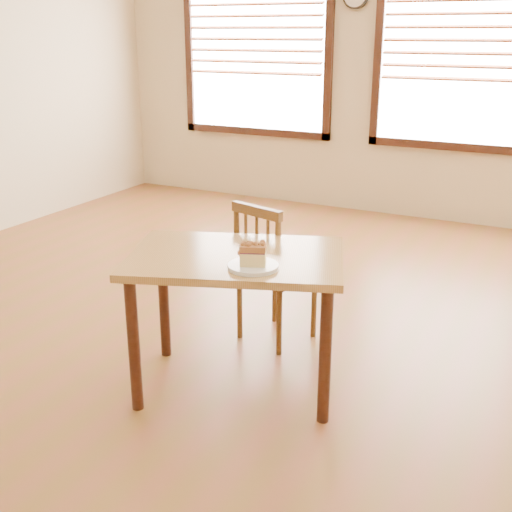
{
  "coord_description": "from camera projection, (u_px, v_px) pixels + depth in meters",
  "views": [
    {
      "loc": [
        1.4,
        -2.46,
        1.82
      ],
      "look_at": [
        0.08,
        0.11,
        0.8
      ],
      "focal_mm": 45.0,
      "sensor_mm": 36.0,
      "label": 1
    }
  ],
  "objects": [
    {
      "name": "window_right",
      "position": [
        469.0,
        32.0,
        5.87
      ],
      "size": [
        1.76,
        0.1,
        1.96
      ],
      "color": "white",
      "rests_on": "room_shell"
    },
    {
      "name": "ground",
      "position": [
        232.0,
        408.0,
        3.27
      ],
      "size": [
        8.0,
        8.0,
        0.0
      ],
      "primitive_type": "plane",
      "color": "brown"
    },
    {
      "name": "cafe_chair_main",
      "position": [
        273.0,
        271.0,
        3.86
      ],
      "size": [
        0.5,
        0.5,
        0.89
      ],
      "rotation": [
        0.0,
        0.0,
        2.86
      ],
      "color": "brown",
      "rests_on": "ground"
    },
    {
      "name": "cake_slice",
      "position": [
        253.0,
        253.0,
        3.03
      ],
      "size": [
        0.15,
        0.13,
        0.12
      ],
      "rotation": [
        0.0,
        0.0,
        0.38
      ],
      "color": "#F7DA8B",
      "rests_on": "plate"
    },
    {
      "name": "room_shell",
      "position": [
        226.0,
        28.0,
        2.66
      ],
      "size": [
        8.0,
        8.0,
        8.0
      ],
      "color": "beige",
      "rests_on": "ground"
    },
    {
      "name": "cafe_table_main",
      "position": [
        236.0,
        275.0,
        3.28
      ],
      "size": [
        1.26,
        1.05,
        0.75
      ],
      "rotation": [
        0.0,
        0.0,
        0.35
      ],
      "color": "#AF7F44",
      "rests_on": "ground"
    },
    {
      "name": "plate",
      "position": [
        253.0,
        266.0,
        3.05
      ],
      "size": [
        0.24,
        0.24,
        0.02
      ],
      "color": "white",
      "rests_on": "cafe_table_main"
    },
    {
      "name": "window_left",
      "position": [
        256.0,
        32.0,
        6.82
      ],
      "size": [
        1.76,
        0.1,
        1.96
      ],
      "color": "white",
      "rests_on": "room_shell"
    }
  ]
}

